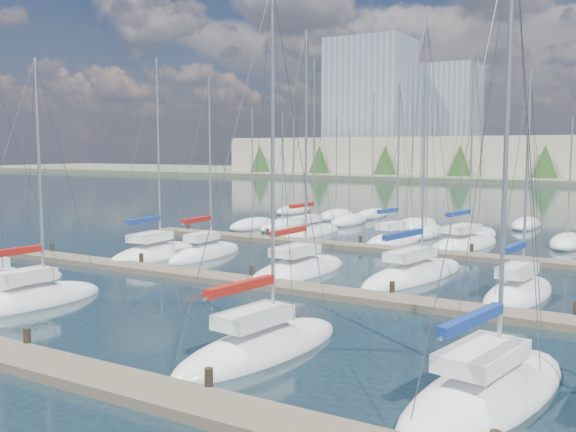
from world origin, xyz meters
The scene contains 17 objects.
ground centered at (0.00, 60.00, 0.00)m, with size 400.00×400.00×0.00m, color #182A31.
dock_near centered at (0.00, 2.01, 0.15)m, with size 44.00×1.93×1.10m.
dock_mid centered at (0.00, 16.01, 0.15)m, with size 44.00×1.93×1.10m.
dock_far centered at (0.00, 30.01, 0.15)m, with size 44.00×1.93×1.10m.
sailboat_e centered at (10.86, 6.90, 0.18)m, with size 4.40×9.30×14.09m.
sailboat_d centered at (3.07, 7.02, 0.19)m, with size 3.55×8.42×13.40m.
sailboat_i centered at (-11.16, 22.02, 0.20)m, with size 2.52×7.61×12.48m.
sailboat_n centered at (-10.46, 34.86, 0.20)m, with size 3.15×8.58×15.09m.
sailboat_p centered at (2.35, 35.09, 0.18)m, with size 4.44×9.41×15.12m.
sailboat_c centered at (-9.86, 7.62, 0.18)m, with size 3.32×7.22×11.91m.
sailboat_j centered at (-3.00, 20.24, 0.18)m, with size 3.43×8.80×14.45m.
sailboat_h centered at (-14.04, 20.21, 0.18)m, with size 3.87×8.47×13.76m.
sailboat_o centered at (-2.71, 33.97, 0.20)m, with size 3.44×6.98×12.77m.
sailboat_k centered at (3.12, 22.37, 0.19)m, with size 4.25×10.23×14.84m.
sailboat_l centered at (9.05, 20.39, 0.18)m, with size 3.08×7.65×11.53m.
distant_boats centered at (-4.34, 43.76, 0.29)m, with size 36.93×20.75×13.30m.
shoreline centered at (-13.29, 149.77, 7.44)m, with size 400.00×60.00×38.00m.
Camera 1 is at (15.04, -11.14, 7.07)m, focal length 40.00 mm.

